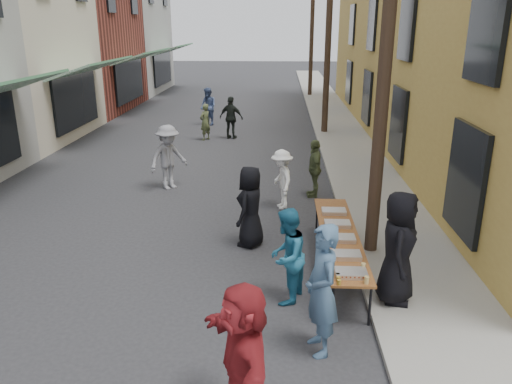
# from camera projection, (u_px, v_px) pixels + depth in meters

# --- Properties ---
(ground) EXTENTS (120.00, 120.00, 0.00)m
(ground) POSITION_uv_depth(u_px,v_px,m) (123.00, 331.00, 7.74)
(ground) COLOR #28282B
(ground) RESTS_ON ground
(sidewalk) EXTENTS (2.20, 60.00, 0.10)m
(sidewalk) POSITION_uv_depth(u_px,v_px,m) (340.00, 133.00, 21.69)
(sidewalk) COLOR gray
(sidewalk) RESTS_ON ground
(building_ochre) EXTENTS (10.00, 28.00, 10.00)m
(building_ochre) POSITION_uv_depth(u_px,v_px,m) (512.00, 11.00, 18.87)
(building_ochre) COLOR #AD8B3E
(building_ochre) RESTS_ON ground
(utility_pole_near) EXTENTS (0.26, 0.26, 9.00)m
(utility_pole_near) POSITION_uv_depth(u_px,v_px,m) (388.00, 25.00, 8.94)
(utility_pole_near) COLOR #2D2116
(utility_pole_near) RESTS_ON ground
(utility_pole_mid) EXTENTS (0.26, 0.26, 9.00)m
(utility_pole_mid) POSITION_uv_depth(u_px,v_px,m) (329.00, 25.00, 20.30)
(utility_pole_mid) COLOR #2D2116
(utility_pole_mid) RESTS_ON ground
(utility_pole_far) EXTENTS (0.26, 0.26, 9.00)m
(utility_pole_far) POSITION_uv_depth(u_px,v_px,m) (312.00, 25.00, 31.66)
(utility_pole_far) COLOR #2D2116
(utility_pole_far) RESTS_ON ground
(serving_table) EXTENTS (0.70, 4.00, 0.75)m
(serving_table) POSITION_uv_depth(u_px,v_px,m) (339.00, 236.00, 9.46)
(serving_table) COLOR brown
(serving_table) RESTS_ON ground
(catering_tray_sausage) EXTENTS (0.50, 0.33, 0.08)m
(catering_tray_sausage) POSITION_uv_depth(u_px,v_px,m) (351.00, 273.00, 7.87)
(catering_tray_sausage) COLOR maroon
(catering_tray_sausage) RESTS_ON serving_table
(catering_tray_foil_b) EXTENTS (0.50, 0.33, 0.08)m
(catering_tray_foil_b) POSITION_uv_depth(u_px,v_px,m) (346.00, 255.00, 8.49)
(catering_tray_foil_b) COLOR #B2B2B7
(catering_tray_foil_b) RESTS_ON serving_table
(catering_tray_buns) EXTENTS (0.50, 0.33, 0.08)m
(catering_tray_buns) POSITION_uv_depth(u_px,v_px,m) (341.00, 238.00, 9.15)
(catering_tray_buns) COLOR tan
(catering_tray_buns) RESTS_ON serving_table
(catering_tray_foil_d) EXTENTS (0.50, 0.33, 0.08)m
(catering_tray_foil_d) POSITION_uv_depth(u_px,v_px,m) (337.00, 224.00, 9.81)
(catering_tray_foil_d) COLOR #B2B2B7
(catering_tray_foil_d) RESTS_ON serving_table
(catering_tray_buns_end) EXTENTS (0.50, 0.33, 0.08)m
(catering_tray_buns_end) POSITION_uv_depth(u_px,v_px,m) (334.00, 211.00, 10.47)
(catering_tray_buns_end) COLOR tan
(catering_tray_buns_end) RESTS_ON serving_table
(condiment_jar_a) EXTENTS (0.07, 0.07, 0.08)m
(condiment_jar_a) POSITION_uv_depth(u_px,v_px,m) (339.00, 282.00, 7.60)
(condiment_jar_a) COLOR #A57F26
(condiment_jar_a) RESTS_ON serving_table
(condiment_jar_b) EXTENTS (0.07, 0.07, 0.08)m
(condiment_jar_b) POSITION_uv_depth(u_px,v_px,m) (338.00, 279.00, 7.69)
(condiment_jar_b) COLOR #A57F26
(condiment_jar_b) RESTS_ON serving_table
(condiment_jar_c) EXTENTS (0.07, 0.07, 0.08)m
(condiment_jar_c) POSITION_uv_depth(u_px,v_px,m) (338.00, 276.00, 7.79)
(condiment_jar_c) COLOR #A57F26
(condiment_jar_c) RESTS_ON serving_table
(cup_stack) EXTENTS (0.08, 0.08, 0.12)m
(cup_stack) POSITION_uv_depth(u_px,v_px,m) (366.00, 280.00, 7.62)
(cup_stack) COLOR tan
(cup_stack) RESTS_ON serving_table
(guest_front_a) EXTENTS (0.82, 0.99, 1.75)m
(guest_front_a) POSITION_uv_depth(u_px,v_px,m) (251.00, 207.00, 10.51)
(guest_front_a) COLOR black
(guest_front_a) RESTS_ON ground
(guest_front_b) EXTENTS (0.63, 0.81, 1.97)m
(guest_front_b) POSITION_uv_depth(u_px,v_px,m) (322.00, 290.00, 6.98)
(guest_front_b) COLOR #42617F
(guest_front_b) RESTS_ON ground
(guest_front_c) EXTENTS (0.86, 0.97, 1.67)m
(guest_front_c) POSITION_uv_depth(u_px,v_px,m) (287.00, 256.00, 8.34)
(guest_front_c) COLOR #21698B
(guest_front_c) RESTS_ON ground
(guest_front_d) EXTENTS (0.81, 1.10, 1.53)m
(guest_front_d) POSITION_uv_depth(u_px,v_px,m) (282.00, 179.00, 12.73)
(guest_front_d) COLOR white
(guest_front_d) RESTS_ON ground
(guest_front_e) EXTENTS (0.44, 0.95, 1.59)m
(guest_front_e) POSITION_uv_depth(u_px,v_px,m) (315.00, 168.00, 13.58)
(guest_front_e) COLOR #4C5833
(guest_front_e) RESTS_ON ground
(guest_queue_back) EXTENTS (1.13, 1.82, 1.87)m
(guest_queue_back) POSITION_uv_depth(u_px,v_px,m) (243.00, 358.00, 5.63)
(guest_queue_back) COLOR maroon
(guest_queue_back) RESTS_ON ground
(server) EXTENTS (0.82, 1.06, 1.92)m
(server) POSITION_uv_depth(u_px,v_px,m) (398.00, 248.00, 8.14)
(server) COLOR black
(server) RESTS_ON sidewalk
(passerby_left) EXTENTS (1.33, 1.34, 1.85)m
(passerby_left) POSITION_uv_depth(u_px,v_px,m) (168.00, 157.00, 14.19)
(passerby_left) COLOR gray
(passerby_left) RESTS_ON ground
(passerby_mid) EXTENTS (1.10, 0.72, 1.74)m
(passerby_mid) POSITION_uv_depth(u_px,v_px,m) (231.00, 118.00, 20.52)
(passerby_mid) COLOR black
(passerby_mid) RESTS_ON ground
(passerby_right) EXTENTS (0.60, 0.65, 1.48)m
(passerby_right) POSITION_uv_depth(u_px,v_px,m) (205.00, 122.00, 20.32)
(passerby_right) COLOR #4B5531
(passerby_right) RESTS_ON ground
(passerby_far) EXTENTS (1.06, 1.07, 1.74)m
(passerby_far) POSITION_uv_depth(u_px,v_px,m) (208.00, 107.00, 23.30)
(passerby_far) COLOR #465887
(passerby_far) RESTS_ON ground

